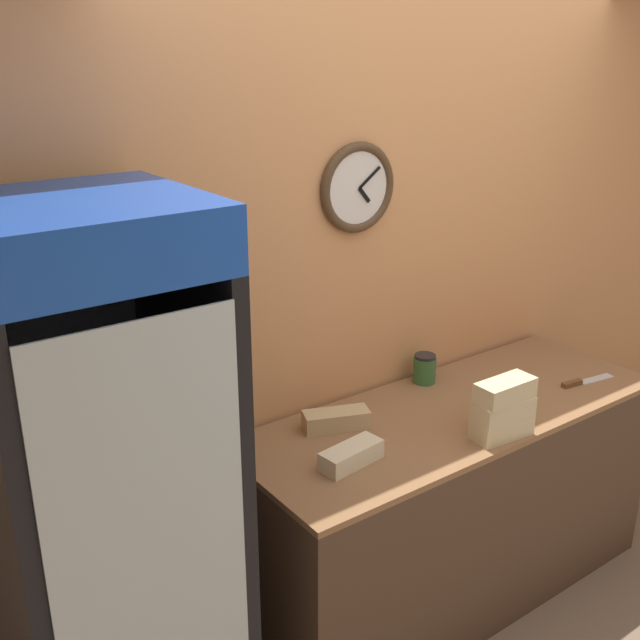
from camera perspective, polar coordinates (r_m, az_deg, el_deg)
The scene contains 10 objects.
wall_back at distance 3.22m, azimuth 5.70°, elevation 3.17°, with size 5.20×0.09×2.70m.
prep_counter at distance 3.36m, azimuth 9.73°, elevation -13.48°, with size 1.88×0.69×0.89m.
beverage_cooler at distance 2.37m, azimuth -16.57°, elevation -12.36°, with size 0.63×0.71×1.93m.
sandwich_stack_bottom at distance 2.95m, azimuth 13.67°, elevation -7.95°, with size 0.25×0.13×0.08m.
sandwich_stack_middle at distance 2.91m, azimuth 13.80°, elevation -6.60°, with size 0.25×0.13×0.08m.
sandwich_stack_top at distance 2.88m, azimuth 13.93°, elevation -5.21°, with size 0.24×0.11×0.08m.
sandwich_flat_left at distance 2.93m, azimuth 1.25°, elevation -7.59°, with size 0.27×0.18×0.07m.
sandwich_flat_right at distance 2.70m, azimuth 2.39°, elevation -10.27°, with size 0.25×0.12×0.07m.
chefs_knife at distance 3.50m, azimuth 19.23°, elevation -4.48°, with size 0.29×0.08×0.02m.
condiment_jar at distance 3.33m, azimuth 7.97°, elevation -3.69°, with size 0.10×0.10×0.13m.
Camera 1 is at (-2.06, -1.01, 2.29)m, focal length 42.00 mm.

